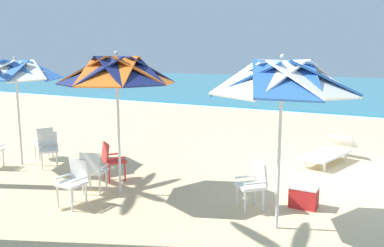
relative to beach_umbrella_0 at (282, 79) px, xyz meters
name	(u,v)px	position (x,y,z in m)	size (l,w,h in m)	color
ground_plane	(363,180)	(0.87, 3.42, -2.38)	(80.00, 80.00, 0.00)	beige
beach_umbrella_0	(282,79)	(0.00, 0.00, 0.00)	(2.31, 2.31, 2.75)	silver
plastic_chair_0	(254,183)	(-0.62, 0.57, -1.88)	(0.63, 0.63, 0.87)	white
beach_umbrella_1	(117,72)	(-3.22, 0.00, 0.05)	(2.26, 2.26, 2.82)	silver
plastic_chair_1	(93,170)	(-3.70, -0.26, -1.88)	(0.57, 0.59, 0.87)	white
plastic_chair_2	(74,179)	(-3.53, -0.91, -1.88)	(0.45, 0.47, 0.87)	white
plastic_chair_3	(111,159)	(-3.95, 0.57, -1.88)	(0.61, 0.63, 0.87)	red
beach_umbrella_2	(16,71)	(-6.82, 0.43, -0.01)	(2.25, 2.25, 2.71)	silver
plastic_chair_5	(44,141)	(-6.77, 1.10, -1.88)	(0.59, 0.57, 0.87)	white
plastic_chair_6	(49,148)	(-6.03, 0.63, -1.88)	(0.63, 0.63, 0.87)	white
sun_lounger_1	(330,152)	(-0.09, 4.55, -2.09)	(1.09, 2.23, 0.62)	white
cooler_box	(304,197)	(0.14, 1.12, -2.17)	(0.50, 0.34, 0.40)	red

